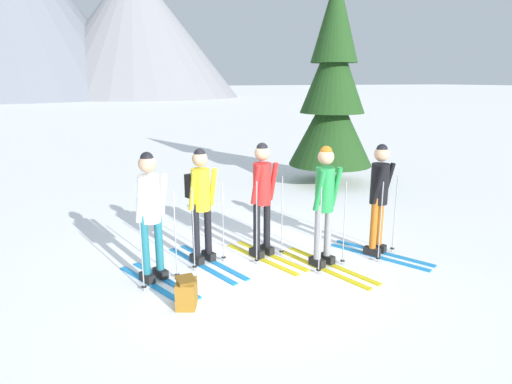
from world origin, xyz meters
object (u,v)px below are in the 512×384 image
(pine_tree_near, at_px, (333,91))
(skier_in_black, at_px, (379,195))
(skier_in_yellow, at_px, (201,199))
(skier_in_white, at_px, (150,211))
(skier_in_green, at_px, (325,201))
(skier_in_red, at_px, (262,194))
(backpack_on_snow_front, at_px, (186,293))

(pine_tree_near, bearing_deg, skier_in_black, -113.46)
(skier_in_yellow, bearing_deg, skier_in_white, -154.58)
(skier_in_white, xyz_separation_m, skier_in_green, (2.48, -0.46, -0.00))
(skier_in_red, bearing_deg, skier_in_green, -44.70)
(skier_in_white, xyz_separation_m, pine_tree_near, (5.57, 4.32, 1.43))
(skier_in_red, xyz_separation_m, skier_in_black, (1.74, -0.64, -0.03))
(skier_in_white, relative_size, backpack_on_snow_front, 4.78)
(skier_in_green, relative_size, backpack_on_snow_front, 4.79)
(skier_in_white, distance_m, skier_in_green, 2.52)
(skier_in_yellow, distance_m, skier_in_red, 0.97)
(backpack_on_snow_front, bearing_deg, skier_in_yellow, 65.86)
(pine_tree_near, distance_m, backpack_on_snow_front, 7.79)
(skier_in_red, bearing_deg, pine_tree_near, 47.10)
(skier_in_yellow, xyz_separation_m, pine_tree_near, (4.75, 3.93, 1.45))
(skier_in_red, height_order, backpack_on_snow_front, skier_in_red)
(skier_in_green, relative_size, pine_tree_near, 0.34)
(pine_tree_near, xyz_separation_m, backpack_on_snow_front, (-5.32, -5.21, -2.29))
(skier_in_green, xyz_separation_m, pine_tree_near, (3.09, 4.78, 1.44))
(skier_in_yellow, distance_m, skier_in_black, 2.81)
(skier_in_white, distance_m, skier_in_black, 3.54)
(skier_in_yellow, height_order, skier_in_green, skier_in_green)
(skier_in_yellow, distance_m, skier_in_green, 1.87)
(skier_in_black, relative_size, backpack_on_snow_front, 4.69)
(skier_in_white, relative_size, skier_in_yellow, 1.03)
(pine_tree_near, height_order, backpack_on_snow_front, pine_tree_near)
(pine_tree_near, bearing_deg, skier_in_red, -132.90)
(pine_tree_near, bearing_deg, skier_in_yellow, -140.39)
(skier_in_white, xyz_separation_m, skier_in_black, (3.52, -0.40, -0.03))
(skier_in_black, bearing_deg, backpack_on_snow_front, -171.54)
(backpack_on_snow_front, bearing_deg, skier_in_black, 8.46)
(skier_in_white, bearing_deg, skier_in_green, -10.56)
(skier_in_black, distance_m, backpack_on_snow_front, 3.41)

